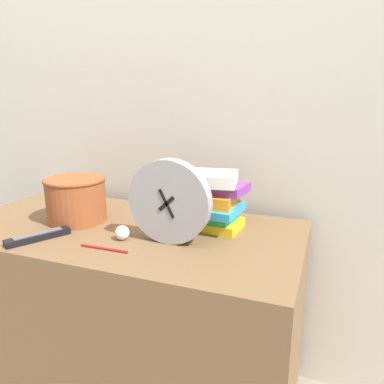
{
  "coord_description": "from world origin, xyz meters",
  "views": [
    {
      "loc": [
        0.65,
        -0.75,
        1.17
      ],
      "look_at": [
        0.24,
        0.33,
        0.86
      ],
      "focal_mm": 35.0,
      "sensor_mm": 36.0,
      "label": 1
    }
  ],
  "objects": [
    {
      "name": "wall_back",
      "position": [
        0.0,
        0.68,
        1.2
      ],
      "size": [
        6.0,
        0.04,
        2.4
      ],
      "color": "beige",
      "rests_on": "ground_plane"
    },
    {
      "name": "desk",
      "position": [
        0.0,
        0.3,
        0.36
      ],
      "size": [
        1.21,
        0.61,
        0.72
      ],
      "color": "brown",
      "rests_on": "ground_plane"
    },
    {
      "name": "desk_clock",
      "position": [
        0.2,
        0.24,
        0.85
      ],
      "size": [
        0.26,
        0.05,
        0.26
      ],
      "color": "#99999E",
      "rests_on": "desk"
    },
    {
      "name": "book_stack",
      "position": [
        0.28,
        0.41,
        0.82
      ],
      "size": [
        0.24,
        0.2,
        0.2
      ],
      "color": "yellow",
      "rests_on": "desk"
    },
    {
      "name": "basket",
      "position": [
        -0.2,
        0.31,
        0.8
      ],
      "size": [
        0.22,
        0.22,
        0.16
      ],
      "color": "#994C28",
      "rests_on": "desk"
    },
    {
      "name": "tv_remote",
      "position": [
        -0.2,
        0.11,
        0.73
      ],
      "size": [
        0.13,
        0.19,
        0.02
      ],
      "color": "black",
      "rests_on": "desk"
    },
    {
      "name": "crumpled_paper_ball",
      "position": [
        0.05,
        0.21,
        0.74
      ],
      "size": [
        0.05,
        0.05,
        0.05
      ],
      "color": "white",
      "rests_on": "desk"
    },
    {
      "name": "pen",
      "position": [
        0.04,
        0.12,
        0.72
      ],
      "size": [
        0.16,
        0.01,
        0.01
      ],
      "color": "#B21E1E",
      "rests_on": "desk"
    }
  ]
}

